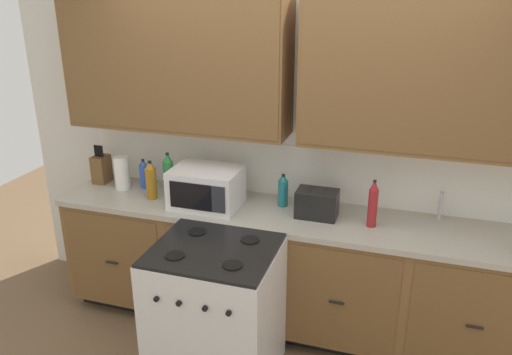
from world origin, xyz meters
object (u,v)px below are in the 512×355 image
at_px(stove_range, 216,313).
at_px(bottle_blue, 144,174).
at_px(knife_block, 101,168).
at_px(microwave, 206,187).
at_px(paper_towel_roll, 122,173).
at_px(bottle_green, 169,175).
at_px(toaster, 317,204).
at_px(bottle_amber, 151,180).
at_px(bottle_teal, 283,190).
at_px(bottle_red, 373,204).

height_order(stove_range, bottle_blue, bottle_blue).
bearing_deg(knife_block, microwave, -10.05).
bearing_deg(paper_towel_roll, stove_range, -33.46).
distance_m(knife_block, bottle_blue, 0.38).
distance_m(bottle_blue, bottle_green, 0.28).
relative_size(stove_range, knife_block, 3.06).
bearing_deg(knife_block, toaster, -3.76).
xyz_separation_m(bottle_amber, bottle_green, (0.10, 0.09, 0.02)).
relative_size(toaster, bottle_green, 0.83).
xyz_separation_m(toaster, bottle_teal, (-0.27, 0.11, 0.02)).
distance_m(knife_block, bottle_green, 0.65).
bearing_deg(bottle_red, paper_towel_roll, 177.43).
bearing_deg(stove_range, toaster, 51.66).
bearing_deg(bottle_green, stove_range, -46.80).
bearing_deg(toaster, paper_towel_roll, 178.24).
bearing_deg(bottle_teal, knife_block, 179.63).
xyz_separation_m(toaster, paper_towel_roll, (-1.54, 0.05, 0.03)).
bearing_deg(bottle_green, bottle_blue, 161.76).
xyz_separation_m(bottle_red, bottle_green, (-1.50, 0.07, 0.01)).
distance_m(toaster, paper_towel_roll, 1.54).
height_order(knife_block, bottle_green, bottle_green).
distance_m(toaster, bottle_amber, 1.23).
height_order(microwave, toaster, microwave).
distance_m(knife_block, paper_towel_roll, 0.24).
height_order(toaster, bottle_green, bottle_green).
distance_m(toaster, bottle_blue, 1.39).
height_order(paper_towel_roll, bottle_blue, paper_towel_roll).
relative_size(stove_range, bottle_blue, 4.09).
height_order(microwave, paper_towel_roll, microwave).
bearing_deg(toaster, knife_block, 176.24).
relative_size(stove_range, bottle_amber, 3.24).
height_order(bottle_teal, bottle_green, bottle_green).
bearing_deg(paper_towel_roll, bottle_red, -2.57).
height_order(stove_range, bottle_red, bottle_red).
distance_m(stove_range, paper_towel_roll, 1.38).
bearing_deg(bottle_green, toaster, -1.60).
bearing_deg(bottle_green, paper_towel_roll, 177.79).
bearing_deg(knife_block, bottle_teal, -0.37).
bearing_deg(bottle_blue, microwave, -16.19).
bearing_deg(toaster, bottle_amber, -177.27).
bearing_deg(microwave, toaster, 4.15).
bearing_deg(bottle_teal, bottle_amber, -170.23).
bearing_deg(bottle_teal, microwave, -162.54).
bearing_deg(toaster, bottle_green, 178.40).
bearing_deg(microwave, bottle_teal, 17.46).
height_order(toaster, paper_towel_roll, paper_towel_roll).
relative_size(toaster, bottle_amber, 0.95).
bearing_deg(bottle_blue, stove_range, -40.40).
bearing_deg(toaster, bottle_red, -5.88).
height_order(microwave, bottle_teal, microwave).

